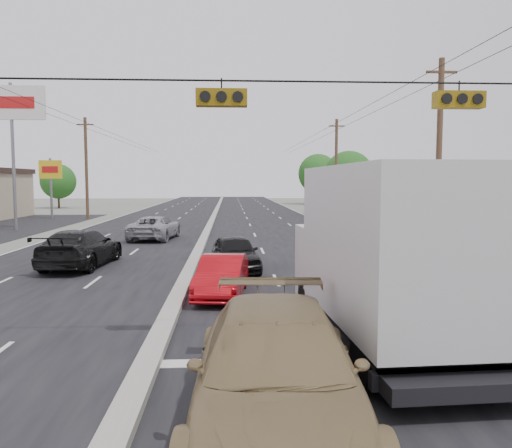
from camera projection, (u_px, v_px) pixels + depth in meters
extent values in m
plane|color=#606356|center=(153.00, 357.00, 10.64)|extent=(200.00, 200.00, 0.00)
cube|color=black|center=(209.00, 227.00, 40.49)|extent=(20.00, 160.00, 0.02)
cube|color=gray|center=(209.00, 226.00, 40.48)|extent=(0.50, 160.00, 0.20)
cylinder|color=#422D1E|center=(86.00, 168.00, 49.35)|extent=(0.30, 0.30, 10.00)
cube|color=#422D1E|center=(85.00, 125.00, 48.98)|extent=(1.60, 0.12, 0.12)
cylinder|color=#422D1E|center=(439.00, 157.00, 25.80)|extent=(0.30, 0.30, 10.00)
cube|color=#422D1E|center=(442.00, 72.00, 25.43)|extent=(1.60, 0.12, 0.12)
cylinder|color=#422D1E|center=(336.00, 169.00, 50.67)|extent=(0.30, 0.30, 10.00)
cube|color=#422D1E|center=(337.00, 126.00, 50.31)|extent=(1.60, 0.12, 0.12)
cylinder|color=black|center=(148.00, 80.00, 10.15)|extent=(25.00, 0.04, 0.04)
cube|color=#72590C|center=(222.00, 98.00, 10.26)|extent=(1.05, 0.30, 0.35)
cube|color=#72590C|center=(459.00, 100.00, 10.52)|extent=(1.05, 0.30, 0.35)
cylinder|color=slate|center=(13.00, 158.00, 37.26)|extent=(0.24, 0.24, 11.00)
cube|color=silver|center=(11.00, 103.00, 36.92)|extent=(5.00, 0.25, 2.50)
cylinder|color=slate|center=(51.00, 189.00, 49.34)|extent=(0.24, 0.24, 6.00)
cube|color=gold|center=(50.00, 169.00, 49.17)|extent=(2.20, 0.25, 1.80)
cylinder|color=#382619|center=(59.00, 200.00, 69.08)|extent=(0.28, 0.28, 2.16)
sphere|color=#144C17|center=(58.00, 181.00, 68.86)|extent=(4.80, 4.80, 4.80)
cylinder|color=#382619|center=(348.00, 203.00, 56.10)|extent=(0.28, 0.28, 2.52)
sphere|color=#144C17|center=(349.00, 176.00, 55.84)|extent=(5.60, 5.60, 5.60)
cylinder|color=#382619|center=(318.00, 195.00, 81.01)|extent=(0.28, 0.28, 2.88)
sphere|color=#144C17|center=(318.00, 174.00, 80.71)|extent=(6.40, 6.40, 6.40)
cube|color=black|center=(382.00, 321.00, 11.52)|extent=(3.04, 8.15, 0.29)
cube|color=beige|center=(400.00, 242.00, 10.44)|extent=(3.15, 5.87, 3.21)
cube|color=beige|center=(347.00, 262.00, 14.33)|extent=(2.86, 2.32, 2.06)
cylinder|color=black|center=(307.00, 296.00, 14.00)|extent=(0.40, 1.05, 1.03)
cylinder|color=black|center=(390.00, 294.00, 14.25)|extent=(0.40, 1.05, 1.03)
cylinder|color=black|center=(367.00, 362.00, 8.89)|extent=(0.40, 1.05, 1.03)
cylinder|color=black|center=(494.00, 357.00, 9.14)|extent=(0.40, 1.05, 1.03)
imported|color=olive|center=(276.00, 372.00, 7.44)|extent=(2.82, 6.28, 1.79)
imported|color=#AC0A11|center=(222.00, 277.00, 16.17)|extent=(1.86, 4.11, 1.31)
imported|color=black|center=(235.00, 253.00, 20.88)|extent=(2.28, 4.54, 1.48)
imported|color=silver|center=(352.00, 261.00, 18.53)|extent=(2.10, 4.94, 1.58)
imported|color=navy|center=(404.00, 278.00, 15.32)|extent=(2.58, 5.46, 1.54)
imported|color=maroon|center=(402.00, 247.00, 22.98)|extent=(2.17, 4.28, 1.40)
imported|color=black|center=(81.00, 248.00, 21.75)|extent=(2.75, 5.83, 1.64)
imported|color=#929499|center=(155.00, 228.00, 32.06)|extent=(3.08, 5.64, 1.50)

